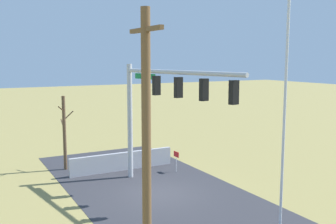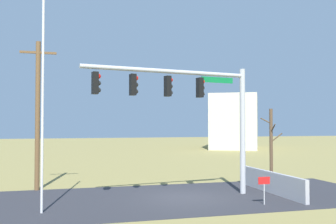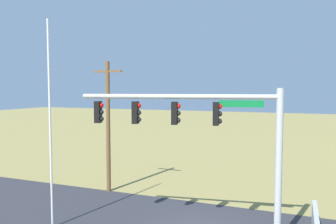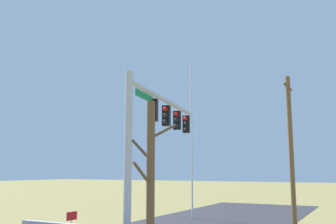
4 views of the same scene
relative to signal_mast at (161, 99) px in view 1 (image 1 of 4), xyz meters
name	(u,v)px [view 1 (image 1 of 4)]	position (x,y,z in m)	size (l,w,h in m)	color
ground_plane	(159,193)	(-0.38, 0.28, -4.68)	(160.00, 160.00, 0.00)	olive
road_surface	(204,223)	(-4.38, 0.28, -4.67)	(28.00, 8.00, 0.01)	#2D2D33
sidewalk_corner	(124,172)	(3.81, 0.47, -4.67)	(6.00, 6.00, 0.01)	#B7B5AD
retaining_fence	(123,161)	(4.28, 0.37, -4.14)	(0.20, 6.40, 1.09)	#A8A8AD
signal_mast	(161,99)	(0.00, 0.00, 0.00)	(8.37, 1.62, 6.36)	#B2B5BA
flagpole	(285,113)	(-6.86, -1.43, 0.02)	(0.10, 0.10, 9.40)	silver
utility_pole	(146,148)	(-7.37, 4.26, -0.52)	(1.90, 0.26, 7.99)	brown
bare_tree	(64,132)	(6.09, 3.33, -2.39)	(1.27, 1.02, 4.46)	brown
open_sign	(176,157)	(2.48, -2.30, -3.77)	(0.56, 0.04, 1.22)	silver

